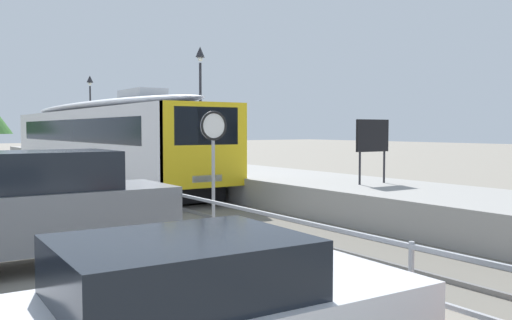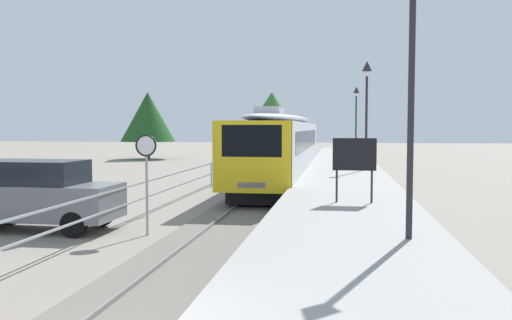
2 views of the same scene
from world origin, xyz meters
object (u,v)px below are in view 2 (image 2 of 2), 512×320
at_px(speed_limit_sign, 146,159).
at_px(platform_lamp_mid_platform, 367,94).
at_px(platform_lamp_far_end, 356,107).
at_px(commuter_train, 281,144).
at_px(platform_lamp_near_end, 412,39).
at_px(platform_notice_board, 354,157).
at_px(parked_suv_grey, 37,194).

bearing_deg(speed_limit_sign, platform_lamp_mid_platform, 62.87).
distance_m(platform_lamp_far_end, speed_limit_sign, 30.18).
bearing_deg(commuter_train, speed_limit_sign, -99.03).
relative_size(platform_lamp_near_end, platform_notice_board, 2.97).
relative_size(platform_notice_board, parked_suv_grey, 0.39).
height_order(platform_lamp_near_end, speed_limit_sign, platform_lamp_near_end).
bearing_deg(platform_lamp_far_end, platform_notice_board, -91.79).
distance_m(commuter_train, platform_lamp_mid_platform, 5.13).
bearing_deg(parked_suv_grey, platform_lamp_near_end, -21.89).
distance_m(platform_notice_board, speed_limit_sign, 5.76).
distance_m(commuter_train, platform_lamp_far_end, 16.13).
bearing_deg(platform_lamp_near_end, platform_lamp_mid_platform, 90.00).
bearing_deg(platform_lamp_mid_platform, speed_limit_sign, -117.13).
distance_m(platform_lamp_near_end, platform_lamp_mid_platform, 16.56).
bearing_deg(commuter_train, platform_notice_board, -75.16).
distance_m(platform_lamp_mid_platform, platform_lamp_far_end, 16.56).
bearing_deg(commuter_train, parked_suv_grey, -112.33).
height_order(platform_lamp_far_end, parked_suv_grey, platform_lamp_far_end).
relative_size(commuter_train, platform_lamp_mid_platform, 3.66).
bearing_deg(platform_lamp_near_end, platform_notice_board, 100.52).
height_order(platform_lamp_near_end, platform_lamp_mid_platform, same).
bearing_deg(parked_suv_grey, platform_lamp_mid_platform, 51.49).
xyz_separation_m(platform_lamp_near_end, speed_limit_sign, (-6.56, 3.76, -2.50)).
height_order(platform_lamp_mid_platform, platform_lamp_far_end, same).
bearing_deg(speed_limit_sign, commuter_train, 80.97).
bearing_deg(platform_lamp_near_end, commuter_train, 103.69).
bearing_deg(platform_notice_board, commuter_train, 104.84).
xyz_separation_m(platform_lamp_near_end, platform_lamp_far_end, (0.00, 33.11, 0.00)).
bearing_deg(platform_lamp_near_end, platform_lamp_far_end, 90.00).
height_order(platform_lamp_far_end, platform_notice_board, platform_lamp_far_end).
relative_size(platform_lamp_mid_platform, speed_limit_sign, 1.91).
height_order(platform_notice_board, parked_suv_grey, platform_notice_board).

